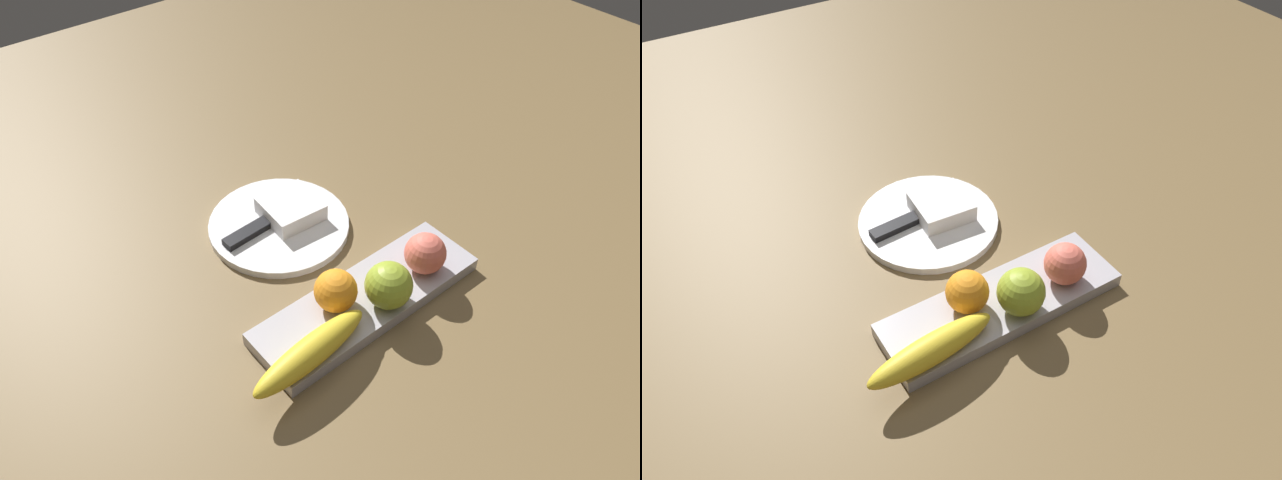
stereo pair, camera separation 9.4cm
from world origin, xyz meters
TOP-DOWN VIEW (x-y plane):
  - ground_plane at (0.00, 0.00)m, footprint 2.40×2.40m
  - fruit_tray at (-0.03, -0.01)m, footprint 0.37×0.11m
  - apple at (-0.01, -0.04)m, footprint 0.07×0.07m
  - banana at (-0.17, -0.05)m, footprint 0.20×0.06m
  - orange_near_apple at (-0.08, 0.01)m, footprint 0.06×0.06m
  - peach at (0.08, -0.02)m, footprint 0.06×0.06m
  - dinner_plate at (-0.03, 0.21)m, footprint 0.24×0.24m
  - folded_napkin at (0.00, 0.21)m, footprint 0.10×0.10m
  - knife at (-0.07, 0.22)m, footprint 0.18×0.03m

SIDE VIEW (x-z plane):
  - ground_plane at x=0.00m, z-range 0.00..0.00m
  - dinner_plate at x=-0.03m, z-range 0.00..0.01m
  - fruit_tray at x=-0.03m, z-range 0.00..0.02m
  - knife at x=-0.07m, z-range 0.01..0.02m
  - folded_napkin at x=0.00m, z-range 0.01..0.04m
  - banana at x=-0.17m, z-range 0.02..0.06m
  - orange_near_apple at x=-0.08m, z-range 0.02..0.09m
  - peach at x=0.08m, z-range 0.02..0.09m
  - apple at x=-0.01m, z-range 0.02..0.09m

